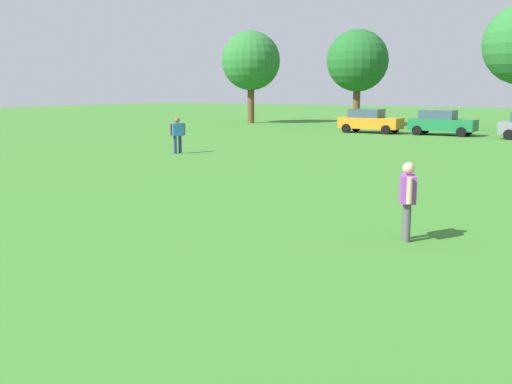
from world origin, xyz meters
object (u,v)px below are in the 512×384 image
(tree_far_left, at_px, (251,61))
(tree_left, at_px, (358,61))
(adult_bystander, at_px, (408,194))
(parked_car_orange_0, at_px, (370,121))
(parked_car_green_1, at_px, (442,122))
(bystander_midfield, at_px, (177,132))

(tree_far_left, distance_m, tree_left, 9.99)
(adult_bystander, relative_size, parked_car_orange_0, 0.38)
(tree_far_left, bearing_deg, adult_bystander, -53.61)
(adult_bystander, distance_m, parked_car_orange_0, 31.96)
(parked_car_green_1, relative_size, tree_left, 0.54)
(bystander_midfield, distance_m, tree_far_left, 27.39)
(parked_car_orange_0, height_order, parked_car_green_1, same)
(parked_car_orange_0, bearing_deg, tree_far_left, 155.50)
(parked_car_green_1, xyz_separation_m, tree_left, (-8.92, 6.62, 4.49))
(adult_bystander, height_order, tree_far_left, tree_far_left)
(adult_bystander, distance_m, bystander_midfield, 18.82)
(parked_car_orange_0, height_order, tree_far_left, tree_far_left)
(tree_left, bearing_deg, adult_bystander, -65.77)
(parked_car_green_1, height_order, tree_left, tree_left)
(bystander_midfield, relative_size, parked_car_orange_0, 0.41)
(parked_car_orange_0, xyz_separation_m, tree_far_left, (-13.93, 6.35, 4.68))
(adult_bystander, height_order, tree_left, tree_left)
(parked_car_orange_0, bearing_deg, parked_car_green_1, 4.87)
(adult_bystander, xyz_separation_m, parked_car_orange_0, (-12.45, 29.43, -0.12))
(adult_bystander, relative_size, tree_far_left, 0.20)
(adult_bystander, bearing_deg, parked_car_orange_0, 178.87)
(parked_car_orange_0, distance_m, tree_far_left, 16.01)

